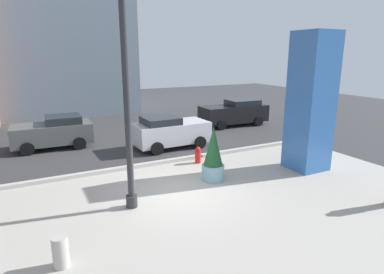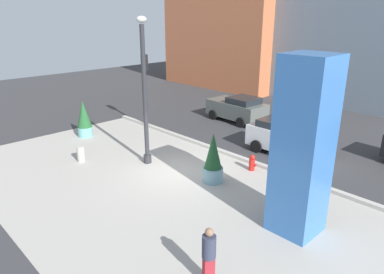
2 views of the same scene
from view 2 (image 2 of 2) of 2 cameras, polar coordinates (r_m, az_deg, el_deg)
ground_plane at (r=18.44m, az=7.06°, el=-2.01°), size 60.00×60.00×0.00m
plaza_pavement at (r=14.66m, az=-8.19°, el=-7.90°), size 18.00×10.00×0.02m
curb_strip at (r=17.78m, az=5.26°, el=-2.49°), size 18.00×0.24×0.16m
lamp_post at (r=15.87m, az=-7.59°, el=6.52°), size 0.44×0.44×6.55m
art_pillar_blue at (r=11.16m, az=17.37°, el=-1.77°), size 1.43×1.43×5.60m
potted_plant_curbside at (r=14.57m, az=3.39°, el=-3.68°), size 0.86×0.86×2.13m
potted_plant_mid_plaza at (r=20.88m, az=-16.94°, el=2.78°), size 0.82×0.82×2.07m
fire_hydrant at (r=16.01m, az=9.61°, el=-4.09°), size 0.36×0.26×0.75m
concrete_bollard at (r=17.54m, az=-17.41°, el=-2.62°), size 0.36×0.36×0.75m
traffic_light_far_side at (r=21.47m, az=-7.52°, el=9.23°), size 0.28×0.42×4.39m
car_far_lane at (r=23.22m, az=7.31°, el=4.59°), size 3.89×2.19×1.64m
car_passing_lane at (r=18.17m, az=15.00°, el=-0.05°), size 3.88×2.15×1.64m
pedestrian_crossing at (r=9.40m, az=2.73°, el=-18.20°), size 0.48×0.48×1.66m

